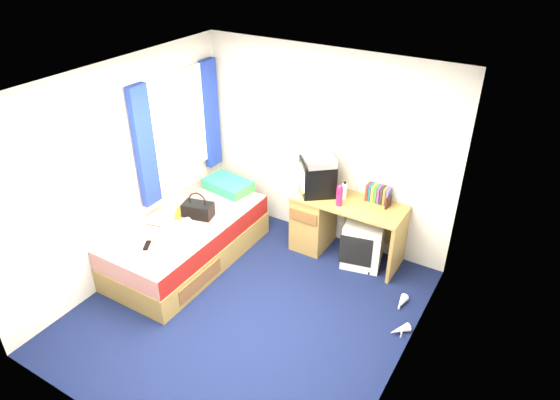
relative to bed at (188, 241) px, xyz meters
The scene contains 20 objects.
ground 1.19m from the bed, 18.59° to the right, with size 3.40×3.40×0.00m, color #0C1438.
room_shell 1.66m from the bed, 18.59° to the right, with size 3.40×3.40×3.40m.
bed is the anchor object (origin of this frame).
pillow 0.93m from the bed, 91.92° to the left, with size 0.60×0.38×0.13m, color teal.
desk 1.68m from the bed, 39.44° to the left, with size 1.30×0.55×0.75m.
storage_cube 2.07m from the bed, 29.60° to the left, with size 0.44×0.44×0.55m, color white.
crt_tv 1.71m from the bed, 43.12° to the left, with size 0.55×0.55×0.40m.
vcr 1.82m from the bed, 43.11° to the left, with size 0.47×0.33×0.09m, color #B3B3B5.
book_row 2.29m from the bed, 33.71° to the left, with size 0.27×0.13×0.20m.
picture_frame 2.37m from the bed, 30.26° to the left, with size 0.02×0.12×0.14m, color black.
pink_water_bottle 1.86m from the bed, 31.72° to the left, with size 0.07×0.07×0.23m, color #CA1C53.
aerosol_can 1.93m from the bed, 36.54° to the left, with size 0.05×0.05×0.19m, color white.
handbag 0.41m from the bed, 71.43° to the left, with size 0.38×0.27×0.32m.
towel 0.44m from the bed, 51.68° to the right, with size 0.33×0.28×0.11m, color white.
magazine 0.33m from the bed, 133.83° to the left, with size 0.21×0.28×0.01m, color yellow.
water_bottle 0.47m from the bed, 137.23° to the right, with size 0.07×0.07×0.20m, color white.
colour_swatch_fan 0.58m from the bed, 86.71° to the right, with size 0.22×0.06×0.01m, color orange.
remote_control 0.66m from the bed, 93.29° to the right, with size 0.05×0.16×0.02m, color black.
window_assembly 1.34m from the bed, 130.17° to the left, with size 0.11×1.42×1.40m.
white_heels 2.56m from the bed, ahead, with size 0.27×0.62×0.09m.
Camera 1 is at (2.34, -3.22, 3.66)m, focal length 32.00 mm.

